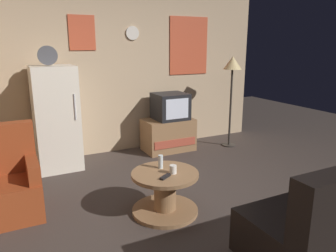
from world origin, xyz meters
name	(u,v)px	position (x,y,z in m)	size (l,w,h in m)	color
ground_plane	(196,211)	(0.00, 0.00, 0.00)	(12.00, 12.00, 0.00)	#3D332D
wall_with_art	(121,71)	(0.01, 2.45, 1.35)	(5.20, 0.12, 2.69)	tan
fridge	(56,118)	(-1.13, 2.03, 0.75)	(0.60, 0.62, 1.77)	silver
tv_stand	(168,135)	(0.68, 2.03, 0.27)	(0.84, 0.53, 0.55)	#8E6642
crt_tv	(170,106)	(0.72, 2.03, 0.77)	(0.54, 0.51, 0.44)	black
standing_lamp	(232,70)	(1.78, 1.76, 1.36)	(0.32, 0.32, 1.59)	#332D28
coffee_table	(165,192)	(-0.31, 0.13, 0.23)	(0.72, 0.72, 0.46)	#8E6642
wine_glass	(161,162)	(-0.30, 0.26, 0.54)	(0.05, 0.05, 0.15)	silver
mug_ceramic_white	(173,169)	(-0.25, 0.07, 0.51)	(0.08, 0.08, 0.09)	silver
remote_control	(165,177)	(-0.38, 0.00, 0.47)	(0.15, 0.04, 0.02)	black
armchair	(5,185)	(-1.85, 0.87, 0.34)	(0.68, 0.68, 0.96)	maroon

